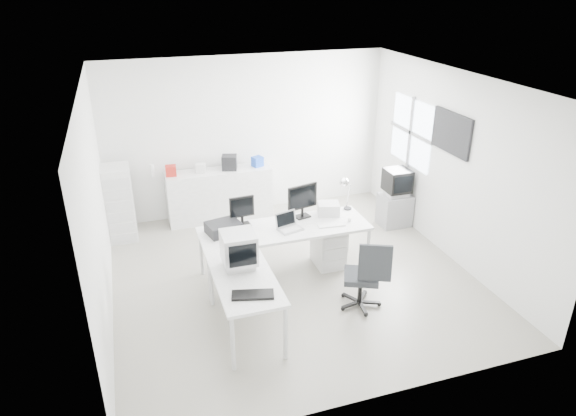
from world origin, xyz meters
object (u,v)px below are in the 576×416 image
object	(u,v)px
lcd_monitor_large	(302,201)
tv_cabinet	(394,210)
drawer_pedestal	(328,246)
laptop	(290,223)
lcd_monitor_small	(242,211)
main_desk	(285,251)
inkjet_printer	(224,228)
office_chair	(361,273)
laser_printer	(328,209)
sideboard	(220,195)
crt_tv	(397,183)
side_desk	(245,304)
crt_monitor	(239,251)
filing_cabinet	(120,203)

from	to	relation	value
lcd_monitor_large	tv_cabinet	xyz separation A→B (m)	(1.95, 0.70, -0.72)
drawer_pedestal	laptop	world-z (taller)	laptop
lcd_monitor_small	laptop	size ratio (longest dim) A/B	1.40
main_desk	tv_cabinet	world-z (taller)	main_desk
inkjet_printer	office_chair	xyz separation A→B (m)	(1.55, -1.16, -0.34)
laser_printer	sideboard	world-z (taller)	laser_printer
office_chair	tv_cabinet	size ratio (longest dim) A/B	1.75
lcd_monitor_large	laptop	world-z (taller)	lcd_monitor_large
main_desk	crt_tv	distance (m)	2.52
side_desk	tv_cabinet	world-z (taller)	side_desk
side_desk	laptop	bearing A→B (deg)	48.01
side_desk	laptop	size ratio (longest dim) A/B	4.43
laser_printer	sideboard	xyz separation A→B (m)	(-1.27, 1.91, -0.38)
sideboard	office_chair	bearing A→B (deg)	-69.08
lcd_monitor_large	tv_cabinet	distance (m)	2.19
lcd_monitor_large	laser_printer	world-z (taller)	lcd_monitor_large
main_desk	lcd_monitor_large	distance (m)	0.76
side_desk	tv_cabinet	xyz separation A→B (m)	(3.15, 2.05, -0.10)
lcd_monitor_large	office_chair	world-z (taller)	lcd_monitor_large
laser_printer	crt_monitor	size ratio (longest dim) A/B	0.68
laptop	crt_monitor	xyz separation A→B (m)	(-0.90, -0.75, 0.13)
main_desk	inkjet_printer	world-z (taller)	inkjet_printer
main_desk	side_desk	size ratio (longest dim) A/B	1.71
drawer_pedestal	filing_cabinet	distance (m)	3.45
side_desk	filing_cabinet	world-z (taller)	filing_cabinet
crt_tv	laser_printer	bearing A→B (deg)	-154.87
laptop	crt_tv	xyz separation A→B (m)	(2.25, 1.05, -0.07)
laptop	sideboard	xyz separation A→B (m)	(-0.57, 2.23, -0.40)
drawer_pedestal	tv_cabinet	world-z (taller)	drawer_pedestal
side_desk	laptop	xyz separation A→B (m)	(0.90, 1.00, 0.48)
laser_printer	crt_monitor	world-z (taller)	crt_monitor
laser_printer	tv_cabinet	distance (m)	1.80
inkjet_printer	laser_printer	xyz separation A→B (m)	(1.60, 0.12, 0.01)
side_desk	lcd_monitor_large	world-z (taller)	lcd_monitor_large
inkjet_printer	crt_monitor	xyz separation A→B (m)	(0.00, -0.95, 0.15)
lcd_monitor_small	laser_printer	distance (m)	1.31
tv_cabinet	laser_printer	bearing A→B (deg)	-154.87
lcd_monitor_small	lcd_monitor_large	size ratio (longest dim) A/B	0.89
laptop	side_desk	bearing A→B (deg)	-147.54
lcd_monitor_large	laptop	size ratio (longest dim) A/B	1.57
lcd_monitor_large	filing_cabinet	size ratio (longest dim) A/B	0.40
tv_cabinet	crt_monitor	bearing A→B (deg)	-150.29
laser_printer	tv_cabinet	xyz separation A→B (m)	(1.55, 0.73, -0.56)
main_desk	sideboard	size ratio (longest dim) A/B	1.32
lcd_monitor_large	laser_printer	size ratio (longest dim) A/B	1.60
sideboard	filing_cabinet	size ratio (longest dim) A/B	1.46
laptop	laser_printer	size ratio (longest dim) A/B	1.02
sideboard	crt_tv	bearing A→B (deg)	-22.80
lcd_monitor_small	laser_printer	bearing A→B (deg)	-5.63
filing_cabinet	crt_tv	bearing A→B (deg)	-11.87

